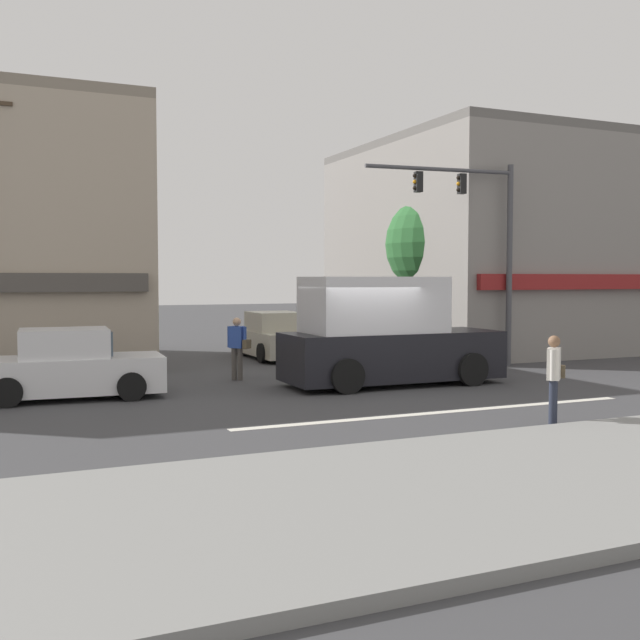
{
  "coord_description": "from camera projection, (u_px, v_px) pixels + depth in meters",
  "views": [
    {
      "loc": [
        -8.33,
        -16.22,
        2.7
      ],
      "look_at": [
        -0.3,
        2.0,
        1.6
      ],
      "focal_mm": 42.0,
      "sensor_mm": 36.0,
      "label": 1
    }
  ],
  "objects": [
    {
      "name": "lane_marking_stripe",
      "position": [
        443.0,
        412.0,
        15.12
      ],
      "size": [
        9.0,
        0.24,
        0.01
      ],
      "primitive_type": "cube",
      "color": "silver",
      "rests_on": "ground"
    },
    {
      "name": "sidewalk_curb",
      "position": [
        639.0,
        464.0,
        10.55
      ],
      "size": [
        40.0,
        5.0,
        0.16
      ],
      "primitive_type": "cube",
      "color": "gray",
      "rests_on": "ground"
    },
    {
      "name": "street_tree",
      "position": [
        438.0,
        245.0,
        26.89
      ],
      "size": [
        3.81,
        3.81,
        5.85
      ],
      "color": "#4C3823",
      "rests_on": "ground"
    },
    {
      "name": "sedan_crossing_center",
      "position": [
        69.0,
        367.0,
        16.83
      ],
      "size": [
        4.2,
        2.07,
        1.58
      ],
      "color": "silver",
      "rests_on": "ground"
    },
    {
      "name": "pedestrian_mid_crossing",
      "position": [
        238.0,
        345.0,
        19.86
      ],
      "size": [
        0.54,
        0.62,
        1.67
      ],
      "color": "#4C4742",
      "rests_on": "ground"
    },
    {
      "name": "box_truck_waiting_far",
      "position": [
        385.0,
        336.0,
        18.96
      ],
      "size": [
        5.63,
        2.32,
        2.75
      ],
      "color": "black",
      "rests_on": "ground"
    },
    {
      "name": "sedan_approaching_near",
      "position": [
        274.0,
        337.0,
        25.38
      ],
      "size": [
        1.92,
        4.12,
        1.58
      ],
      "color": "#B7B29E",
      "rests_on": "ground"
    },
    {
      "name": "ground_plane",
      "position": [
        364.0,
        389.0,
        18.32
      ],
      "size": [
        120.0,
        120.0,
        0.0
      ],
      "primitive_type": "plane",
      "color": "#3D3D3F"
    },
    {
      "name": "traffic_light_mast",
      "position": [
        482.0,
        230.0,
        22.76
      ],
      "size": [
        4.87,
        0.61,
        6.2
      ],
      "color": "#47474C",
      "rests_on": "ground"
    },
    {
      "name": "building_right_corner",
      "position": [
        525.0,
        248.0,
        30.42
      ],
      "size": [
        13.11,
        11.02,
        7.93
      ],
      "color": "gray",
      "rests_on": "ground"
    },
    {
      "name": "pedestrian_foreground_with_bag",
      "position": [
        554.0,
        374.0,
        13.66
      ],
      "size": [
        0.62,
        0.55,
        1.67
      ],
      "color": "#232838",
      "rests_on": "ground"
    }
  ]
}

